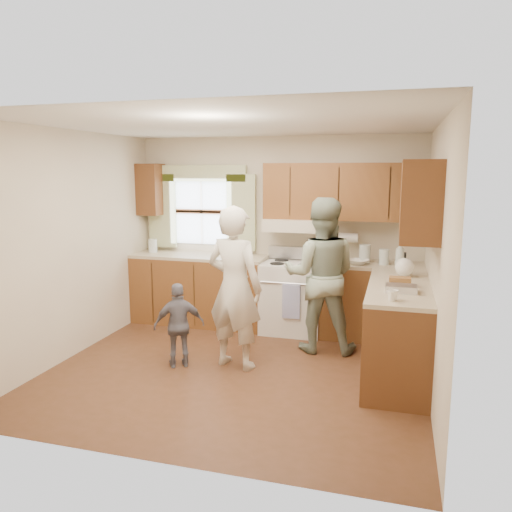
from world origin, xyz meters
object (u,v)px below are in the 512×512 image
(stove, at_px, (293,296))
(woman_right, at_px, (321,275))
(woman_left, at_px, (235,288))
(child, at_px, (179,325))

(stove, bearing_deg, woman_right, -53.12)
(woman_left, relative_size, child, 1.89)
(stove, height_order, woman_left, woman_left)
(woman_left, distance_m, woman_right, 1.08)
(stove, height_order, child, stove)
(stove, height_order, woman_right, woman_right)
(woman_left, xyz_separation_m, child, (-0.56, -0.17, -0.40))
(stove, relative_size, child, 1.18)
(woman_left, bearing_deg, child, 30.28)
(stove, xyz_separation_m, woman_left, (-0.35, -1.33, 0.39))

